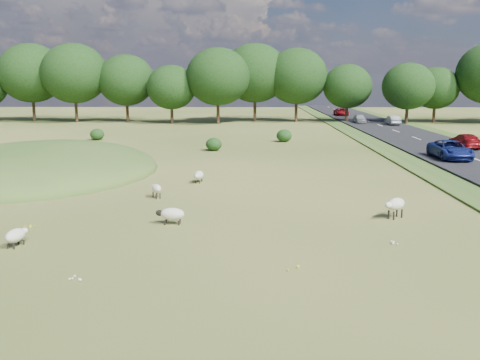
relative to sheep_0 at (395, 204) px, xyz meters
name	(u,v)px	position (x,y,z in m)	size (l,w,h in m)	color
ground	(220,156)	(-9.23, 20.14, -0.67)	(160.00, 160.00, 0.00)	#3D5219
mound	(40,172)	(-21.23, 12.14, -0.67)	(16.00, 20.00, 4.00)	#33561E
road	(422,142)	(10.77, 30.14, -0.54)	(8.00, 150.00, 0.25)	black
treeline	(226,78)	(-10.29, 55.57, 5.90)	(96.28, 14.66, 11.70)	black
shrubs	(202,137)	(-11.46, 29.00, -0.06)	(21.20, 9.85, 1.28)	black
sheep_0	(395,204)	(0.00, 0.00, 0.00)	(1.27, 1.18, 0.96)	#BCB59C
sheep_1	(171,214)	(-10.16, -1.22, -0.20)	(1.30, 0.64, 0.74)	#BCB59C
sheep_2	(156,188)	(-11.76, 4.10, -0.14)	(0.82, 1.08, 0.76)	#BCB59C
sheep_3	(16,235)	(-15.66, -4.50, -0.23)	(0.75, 1.25, 0.69)	#BCB59C
sheep_5	(199,175)	(-9.88, 8.50, -0.21)	(0.68, 1.30, 0.73)	#BCB59C
car_0	(360,118)	(8.87, 52.43, 0.19)	(1.44, 3.58, 1.22)	#AEB1B6
car_2	(450,150)	(8.87, 17.43, 0.28)	(2.33, 5.05, 1.40)	navy
car_3	(465,141)	(12.67, 24.23, 0.21)	(1.77, 4.36, 1.26)	maroon
car_4	(393,120)	(12.67, 49.04, 0.20)	(1.32, 3.78, 1.25)	#97999E
car_5	(341,112)	(8.87, 68.03, 0.21)	(2.08, 4.52, 1.26)	maroon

